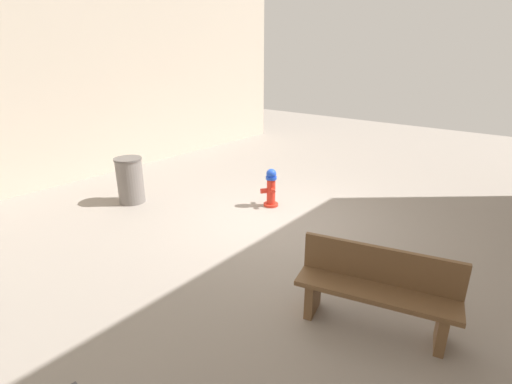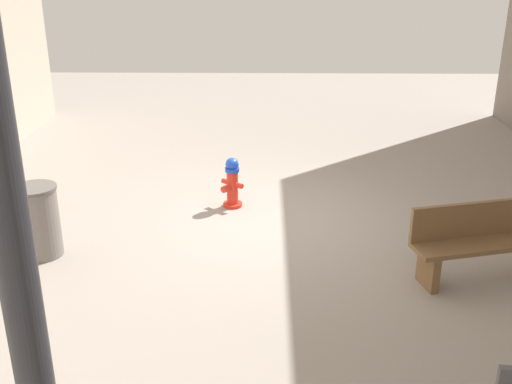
% 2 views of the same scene
% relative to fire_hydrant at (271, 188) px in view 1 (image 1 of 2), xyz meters
% --- Properties ---
extents(ground_plane, '(23.40, 23.40, 0.00)m').
position_rel_fire_hydrant_xyz_m(ground_plane, '(-0.69, 0.54, -0.40)').
color(ground_plane, gray).
extents(fire_hydrant, '(0.36, 0.36, 0.80)m').
position_rel_fire_hydrant_xyz_m(fire_hydrant, '(0.00, 0.00, 0.00)').
color(fire_hydrant, red).
rests_on(fire_hydrant, ground_plane).
extents(bench_near, '(1.84, 0.87, 0.95)m').
position_rel_fire_hydrant_xyz_m(bench_near, '(-3.14, 2.18, 0.10)').
color(bench_near, brown).
rests_on(bench_near, ground_plane).
extents(trash_bin, '(0.56, 0.56, 0.96)m').
position_rel_fire_hydrant_xyz_m(trash_bin, '(2.42, 1.68, 0.09)').
color(trash_bin, slate).
rests_on(trash_bin, ground_plane).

